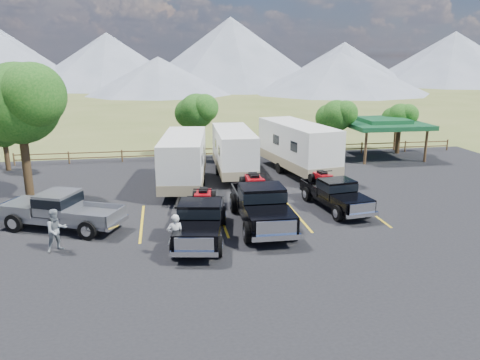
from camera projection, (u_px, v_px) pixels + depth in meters
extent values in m
plane|color=#4F5C27|center=(278.00, 247.00, 20.55)|extent=(320.00, 320.00, 0.00)
cube|color=black|center=(263.00, 223.00, 23.40)|extent=(44.00, 34.00, 0.04)
cube|color=gold|center=(142.00, 223.00, 23.38)|extent=(0.12, 5.50, 0.01)
cube|color=gold|center=(221.00, 218.00, 24.03)|extent=(0.12, 5.50, 0.01)
cube|color=gold|center=(296.00, 214.00, 24.67)|extent=(0.12, 5.50, 0.01)
cube|color=gold|center=(368.00, 210.00, 25.31)|extent=(0.12, 5.50, 0.01)
cylinder|color=#2E2212|center=(26.00, 163.00, 26.54)|extent=(0.48, 0.48, 4.48)
sphere|color=#134611|center=(19.00, 103.00, 25.68)|extent=(4.48, 4.48, 4.48)
sphere|color=#134611|center=(33.00, 95.00, 24.95)|extent=(3.52, 3.52, 3.52)
sphere|color=#134611|center=(6.00, 108.00, 26.29)|extent=(3.84, 3.84, 3.84)
cylinder|color=#2E2212|center=(335.00, 142.00, 37.83)|extent=(0.39, 0.39, 2.80)
sphere|color=#134611|center=(337.00, 116.00, 37.29)|extent=(2.52, 2.52, 2.52)
sphere|color=#134611|center=(345.00, 113.00, 36.88)|extent=(1.98, 1.98, 1.98)
sphere|color=#134611|center=(329.00, 117.00, 37.63)|extent=(2.16, 2.16, 2.16)
cylinder|color=#2E2212|center=(398.00, 139.00, 39.78)|extent=(0.38, 0.38, 2.52)
sphere|color=#134611|center=(400.00, 117.00, 39.30)|extent=(2.24, 2.24, 2.24)
sphere|color=#134611|center=(408.00, 115.00, 38.93)|extent=(1.76, 1.76, 1.76)
sphere|color=#134611|center=(393.00, 118.00, 39.60)|extent=(1.92, 1.92, 1.92)
cylinder|color=#2E2212|center=(197.00, 140.00, 37.94)|extent=(0.41, 0.41, 3.08)
sphere|color=#134611|center=(197.00, 111.00, 37.34)|extent=(2.80, 2.80, 2.80)
sphere|color=#134611|center=(205.00, 108.00, 36.88)|extent=(2.20, 2.20, 2.20)
sphere|color=#134611|center=(189.00, 113.00, 37.72)|extent=(2.40, 2.40, 2.40)
cylinder|color=#2E2212|center=(7.00, 156.00, 33.89)|extent=(0.36, 0.36, 2.24)
sphere|color=#134611|center=(4.00, 133.00, 33.46)|extent=(2.10, 2.10, 2.10)
sphere|color=#134611|center=(9.00, 130.00, 33.12)|extent=(1.65, 1.65, 1.65)
cylinder|color=brown|center=(14.00, 160.00, 35.48)|extent=(0.12, 0.12, 1.00)
cylinder|color=brown|center=(69.00, 158.00, 36.12)|extent=(0.12, 0.12, 1.00)
cylinder|color=brown|center=(122.00, 156.00, 36.76)|extent=(0.12, 0.12, 1.00)
cylinder|color=brown|center=(173.00, 154.00, 37.41)|extent=(0.12, 0.12, 1.00)
cylinder|color=brown|center=(223.00, 153.00, 38.05)|extent=(0.12, 0.12, 1.00)
cylinder|color=brown|center=(271.00, 151.00, 38.69)|extent=(0.12, 0.12, 1.00)
cylinder|color=brown|center=(317.00, 149.00, 39.33)|extent=(0.12, 0.12, 1.00)
cylinder|color=brown|center=(362.00, 148.00, 39.97)|extent=(0.12, 0.12, 1.00)
cylinder|color=brown|center=(405.00, 146.00, 40.61)|extent=(0.12, 0.12, 1.00)
cylinder|color=brown|center=(447.00, 145.00, 41.26)|extent=(0.12, 0.12, 1.00)
cube|color=brown|center=(247.00, 152.00, 38.38)|extent=(36.00, 0.06, 0.08)
cube|color=brown|center=(247.00, 148.00, 38.28)|extent=(36.00, 0.06, 0.08)
cylinder|color=brown|center=(366.00, 148.00, 35.71)|extent=(0.20, 0.20, 2.60)
cylinder|color=brown|center=(341.00, 137.00, 40.48)|extent=(0.20, 0.20, 2.60)
cylinder|color=brown|center=(426.00, 146.00, 36.52)|extent=(0.20, 0.20, 2.60)
cylinder|color=brown|center=(395.00, 136.00, 41.28)|extent=(0.20, 0.20, 2.60)
cube|color=#17512C|center=(383.00, 124.00, 38.12)|extent=(6.20, 6.20, 0.35)
cube|color=#17512C|center=(383.00, 120.00, 38.05)|extent=(3.50, 3.50, 0.35)
cone|color=slate|center=(108.00, 60.00, 122.59)|extent=(44.00, 44.00, 14.00)
cone|color=slate|center=(231.00, 52.00, 123.40)|extent=(52.00, 52.00, 18.00)
cone|color=slate|center=(344.00, 63.00, 135.34)|extent=(40.00, 40.00, 12.00)
cone|color=slate|center=(453.00, 58.00, 136.27)|extent=(50.00, 50.00, 15.00)
cone|color=slate|center=(159.00, 75.00, 101.62)|extent=(32.00, 32.00, 8.00)
cone|color=slate|center=(339.00, 72.00, 105.05)|extent=(40.00, 40.00, 9.00)
cube|color=black|center=(201.00, 226.00, 21.18)|extent=(2.73, 5.80, 0.35)
cube|color=black|center=(197.00, 234.00, 19.27)|extent=(2.15, 2.06, 0.49)
cube|color=black|center=(200.00, 212.00, 20.88)|extent=(2.07, 1.82, 0.98)
cube|color=black|center=(200.00, 209.00, 20.84)|extent=(2.12, 1.88, 0.44)
cube|color=black|center=(204.00, 208.00, 22.81)|extent=(2.25, 2.64, 0.54)
cube|color=silver|center=(194.00, 244.00, 18.32)|extent=(1.55, 0.35, 0.54)
cube|color=silver|center=(194.00, 254.00, 18.36)|extent=(1.92, 0.50, 0.22)
cube|color=silver|center=(206.00, 207.00, 24.03)|extent=(1.92, 0.48, 0.22)
cylinder|color=black|center=(175.00, 247.00, 19.36)|extent=(0.44, 0.92, 0.88)
cylinder|color=black|center=(219.00, 247.00, 19.35)|extent=(0.44, 0.92, 0.88)
cylinder|color=black|center=(186.00, 216.00, 23.10)|extent=(0.44, 0.92, 0.88)
cylinder|color=black|center=(223.00, 216.00, 23.09)|extent=(0.44, 0.92, 0.88)
cube|color=maroon|center=(203.00, 195.00, 22.64)|extent=(0.89, 1.37, 0.34)
cube|color=black|center=(203.00, 190.00, 22.58)|extent=(0.51, 0.79, 0.18)
cube|color=maroon|center=(202.00, 197.00, 22.09)|extent=(0.83, 0.47, 0.22)
cylinder|color=black|center=(202.00, 189.00, 22.10)|extent=(0.88, 0.21, 0.06)
cylinder|color=black|center=(193.00, 203.00, 22.17)|extent=(0.34, 0.58, 0.55)
cylinder|color=black|center=(212.00, 203.00, 22.17)|extent=(0.34, 0.58, 0.55)
cylinder|color=black|center=(196.00, 196.00, 23.21)|extent=(0.34, 0.58, 0.55)
cylinder|color=black|center=(213.00, 196.00, 23.21)|extent=(0.34, 0.58, 0.55)
cube|color=black|center=(261.00, 211.00, 22.94)|extent=(2.09, 6.29, 0.40)
cube|color=black|center=(271.00, 218.00, 20.82)|extent=(2.13, 2.00, 0.55)
cube|color=black|center=(262.00, 197.00, 22.61)|extent=(2.08, 1.74, 1.10)
cube|color=black|center=(262.00, 194.00, 22.57)|extent=(2.13, 1.80, 0.49)
cube|color=black|center=(254.00, 194.00, 24.75)|extent=(2.14, 2.66, 0.60)
cube|color=silver|center=(276.00, 228.00, 19.77)|extent=(1.76, 0.11, 0.60)
cube|color=silver|center=(277.00, 238.00, 19.81)|extent=(2.16, 0.22, 0.24)
cube|color=silver|center=(249.00, 194.00, 26.11)|extent=(2.16, 0.20, 0.24)
cylinder|color=black|center=(248.00, 232.00, 20.76)|extent=(0.34, 0.99, 0.99)
cylinder|color=black|center=(293.00, 230.00, 21.07)|extent=(0.34, 0.99, 0.99)
cylinder|color=black|center=(234.00, 203.00, 24.91)|extent=(0.34, 0.99, 0.99)
cylinder|color=black|center=(272.00, 201.00, 25.23)|extent=(0.34, 0.99, 0.99)
cube|color=maroon|center=(254.00, 181.00, 24.56)|extent=(0.78, 1.44, 0.38)
cube|color=black|center=(254.00, 176.00, 24.49)|extent=(0.45, 0.83, 0.20)
cube|color=maroon|center=(256.00, 182.00, 23.96)|extent=(0.88, 0.39, 0.24)
cylinder|color=black|center=(256.00, 174.00, 23.96)|extent=(0.99, 0.08, 0.07)
cylinder|color=black|center=(247.00, 188.00, 23.97)|extent=(0.29, 0.62, 0.62)
cylinder|color=black|center=(265.00, 187.00, 24.12)|extent=(0.29, 0.62, 0.62)
cylinder|color=black|center=(243.00, 182.00, 25.12)|extent=(0.29, 0.62, 0.62)
cylinder|color=black|center=(261.00, 181.00, 25.27)|extent=(0.29, 0.62, 0.62)
cube|color=black|center=(335.00, 199.00, 25.41)|extent=(2.39, 5.31, 0.32)
cube|color=black|center=(353.00, 202.00, 23.74)|extent=(1.95, 1.86, 0.45)
cube|color=black|center=(337.00, 188.00, 25.15)|extent=(1.88, 1.64, 0.90)
cube|color=black|center=(337.00, 185.00, 25.11)|extent=(1.92, 1.70, 0.40)
cube|color=black|center=(322.00, 187.00, 26.84)|extent=(2.03, 2.39, 0.49)
cube|color=silver|center=(362.00, 208.00, 22.91)|extent=(1.43, 0.28, 0.49)
cube|color=silver|center=(363.00, 215.00, 22.95)|extent=(1.77, 0.42, 0.20)
cube|color=silver|center=(313.00, 187.00, 27.90)|extent=(1.76, 0.40, 0.20)
cylinder|color=black|center=(338.00, 213.00, 23.57)|extent=(0.39, 0.84, 0.81)
cylinder|color=black|center=(367.00, 210.00, 24.07)|extent=(0.39, 0.84, 0.81)
cylinder|color=black|center=(307.00, 194.00, 26.84)|extent=(0.39, 0.84, 0.81)
cylinder|color=black|center=(333.00, 191.00, 27.34)|extent=(0.39, 0.84, 0.81)
cube|color=maroon|center=(322.00, 176.00, 26.68)|extent=(0.80, 1.25, 0.31)
cube|color=black|center=(322.00, 173.00, 26.62)|extent=(0.46, 0.72, 0.16)
cube|color=maroon|center=(326.00, 177.00, 26.20)|extent=(0.76, 0.42, 0.20)
cylinder|color=black|center=(326.00, 171.00, 26.20)|extent=(0.81, 0.17, 0.05)
cylinder|color=black|center=(320.00, 182.00, 26.15)|extent=(0.31, 0.53, 0.50)
cylinder|color=black|center=(332.00, 181.00, 26.39)|extent=(0.31, 0.53, 0.50)
cylinder|color=black|center=(312.00, 178.00, 27.06)|extent=(0.31, 0.53, 0.50)
cylinder|color=black|center=(324.00, 177.00, 27.30)|extent=(0.31, 0.53, 0.50)
cube|color=silver|center=(184.00, 158.00, 29.15)|extent=(3.43, 7.93, 2.76)
cube|color=gray|center=(184.00, 174.00, 29.43)|extent=(3.46, 7.97, 0.61)
cube|color=black|center=(159.00, 160.00, 27.19)|extent=(0.14, 0.92, 0.61)
cube|color=black|center=(202.00, 160.00, 27.27)|extent=(0.14, 0.92, 0.61)
cylinder|color=black|center=(167.00, 181.00, 29.82)|extent=(0.35, 0.74, 0.72)
cylinder|color=black|center=(203.00, 181.00, 29.90)|extent=(0.35, 0.74, 0.72)
cube|color=black|center=(177.00, 203.00, 24.93)|extent=(0.36, 1.84, 0.10)
cube|color=silver|center=(234.00, 149.00, 32.22)|extent=(2.59, 7.45, 2.65)
cube|color=gray|center=(234.00, 164.00, 32.49)|extent=(2.62, 7.48, 0.59)
cube|color=black|center=(219.00, 151.00, 30.23)|extent=(0.05, 0.89, 0.59)
cube|color=black|center=(255.00, 150.00, 30.54)|extent=(0.05, 0.89, 0.59)
cylinder|color=black|center=(218.00, 170.00, 32.75)|extent=(0.27, 0.70, 0.69)
cylinder|color=black|center=(249.00, 169.00, 33.04)|extent=(0.27, 0.70, 0.69)
cube|color=black|center=(243.00, 186.00, 28.20)|extent=(0.17, 1.77, 0.10)
cube|color=silver|center=(298.00, 144.00, 32.85)|extent=(4.02, 8.46, 2.93)
cube|color=gray|center=(297.00, 160.00, 33.14)|extent=(4.05, 8.51, 0.65)
cube|color=black|center=(294.00, 147.00, 30.49)|extent=(0.20, 0.96, 0.65)
cube|color=black|center=(329.00, 144.00, 31.36)|extent=(0.20, 0.96, 0.65)
cylinder|color=black|center=(279.00, 168.00, 33.17)|extent=(0.40, 0.80, 0.76)
cylinder|color=black|center=(310.00, 165.00, 33.98)|extent=(0.40, 0.80, 0.76)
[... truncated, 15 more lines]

